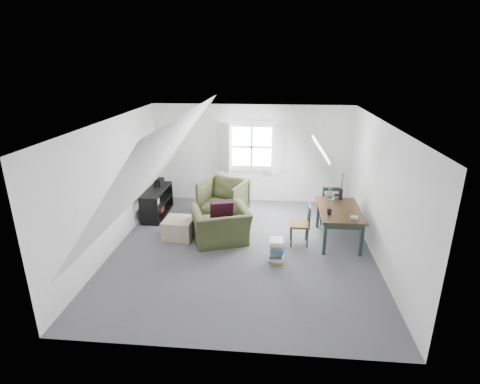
# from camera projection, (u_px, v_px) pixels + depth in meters

# --- Properties ---
(floor) EXTENTS (5.50, 5.50, 0.00)m
(floor) POSITION_uv_depth(u_px,v_px,m) (242.00, 249.00, 7.39)
(floor) COLOR #515055
(floor) RESTS_ON ground
(ceiling) EXTENTS (5.50, 5.50, 0.00)m
(ceiling) POSITION_uv_depth(u_px,v_px,m) (243.00, 122.00, 6.55)
(ceiling) COLOR white
(ceiling) RESTS_ON wall_back
(wall_back) EXTENTS (5.00, 0.00, 5.00)m
(wall_back) POSITION_uv_depth(u_px,v_px,m) (252.00, 154.00, 9.55)
(wall_back) COLOR white
(wall_back) RESTS_ON ground
(wall_front) EXTENTS (5.00, 0.00, 5.00)m
(wall_front) POSITION_uv_depth(u_px,v_px,m) (223.00, 266.00, 4.39)
(wall_front) COLOR white
(wall_front) RESTS_ON ground
(wall_left) EXTENTS (0.00, 5.50, 5.50)m
(wall_left) POSITION_uv_depth(u_px,v_px,m) (113.00, 185.00, 7.19)
(wall_left) COLOR white
(wall_left) RESTS_ON ground
(wall_right) EXTENTS (0.00, 5.50, 5.50)m
(wall_right) POSITION_uv_depth(u_px,v_px,m) (380.00, 193.00, 6.76)
(wall_right) COLOR white
(wall_right) RESTS_ON ground
(slope_left) EXTENTS (3.19, 5.50, 4.48)m
(slope_left) POSITION_uv_depth(u_px,v_px,m) (159.00, 160.00, 6.93)
(slope_left) COLOR white
(slope_left) RESTS_ON wall_left
(slope_right) EXTENTS (3.19, 5.50, 4.48)m
(slope_right) POSITION_uv_depth(u_px,v_px,m) (329.00, 164.00, 6.66)
(slope_right) COLOR white
(slope_right) RESTS_ON wall_right
(dormer_window) EXTENTS (1.71, 0.35, 1.30)m
(dormer_window) POSITION_uv_depth(u_px,v_px,m) (252.00, 147.00, 9.41)
(dormer_window) COLOR white
(dormer_window) RESTS_ON wall_back
(skylight) EXTENTS (0.35, 0.75, 0.47)m
(skylight) POSITION_uv_depth(u_px,v_px,m) (321.00, 149.00, 7.89)
(skylight) COLOR white
(skylight) RESTS_ON slope_right
(armchair_near) EXTENTS (1.36, 1.28, 0.72)m
(armchair_near) POSITION_uv_depth(u_px,v_px,m) (221.00, 241.00, 7.70)
(armchair_near) COLOR #384020
(armchair_near) RESTS_ON floor
(armchair_far) EXTENTS (1.23, 1.25, 0.90)m
(armchair_far) POSITION_uv_depth(u_px,v_px,m) (224.00, 216.00, 8.95)
(armchair_far) COLOR #384020
(armchair_far) RESTS_ON floor
(throw_pillow) EXTENTS (0.52, 0.38, 0.48)m
(throw_pillow) POSITION_uv_depth(u_px,v_px,m) (221.00, 210.00, 7.63)
(throw_pillow) COLOR #350E1C
(throw_pillow) RESTS_ON armchair_near
(ottoman) EXTENTS (0.64, 0.64, 0.40)m
(ottoman) POSITION_uv_depth(u_px,v_px,m) (179.00, 228.00, 7.84)
(ottoman) COLOR tan
(ottoman) RESTS_ON floor
(dining_table) EXTENTS (0.83, 1.39, 0.70)m
(dining_table) POSITION_uv_depth(u_px,v_px,m) (339.00, 213.00, 7.54)
(dining_table) COLOR #311F0E
(dining_table) RESTS_ON floor
(demijohn) EXTENTS (0.20, 0.20, 0.28)m
(demijohn) POSITION_uv_depth(u_px,v_px,m) (330.00, 196.00, 7.91)
(demijohn) COLOR silver
(demijohn) RESTS_ON dining_table
(vase_twigs) EXTENTS (0.08, 0.09, 0.60)m
(vase_twigs) POSITION_uv_depth(u_px,v_px,m) (341.00, 194.00, 7.98)
(vase_twigs) COLOR black
(vase_twigs) RESTS_ON dining_table
(cup) EXTENTS (0.13, 0.13, 0.10)m
(cup) POSITION_uv_depth(u_px,v_px,m) (329.00, 214.00, 7.25)
(cup) COLOR black
(cup) RESTS_ON dining_table
(paper_box) EXTENTS (0.14, 0.10, 0.04)m
(paper_box) POSITION_uv_depth(u_px,v_px,m) (354.00, 217.00, 7.07)
(paper_box) COLOR white
(paper_box) RESTS_ON dining_table
(dining_chair_far) EXTENTS (0.43, 0.43, 0.92)m
(dining_chair_far) POSITION_uv_depth(u_px,v_px,m) (329.00, 203.00, 8.41)
(dining_chair_far) COLOR brown
(dining_chair_far) RESTS_ON floor
(dining_chair_near) EXTENTS (0.39, 0.39, 0.84)m
(dining_chair_near) POSITION_uv_depth(u_px,v_px,m) (301.00, 224.00, 7.47)
(dining_chair_near) COLOR brown
(dining_chair_near) RESTS_ON floor
(media_shelf) EXTENTS (0.42, 1.27, 0.65)m
(media_shelf) POSITION_uv_depth(u_px,v_px,m) (157.00, 204.00, 8.88)
(media_shelf) COLOR black
(media_shelf) RESTS_ON floor
(electronics_box) EXTENTS (0.21, 0.27, 0.20)m
(electronics_box) POSITION_uv_depth(u_px,v_px,m) (159.00, 183.00, 9.01)
(electronics_box) COLOR black
(electronics_box) RESTS_ON media_shelf
(magazine_stack) EXTENTS (0.32, 0.38, 0.42)m
(magazine_stack) POSITION_uv_depth(u_px,v_px,m) (277.00, 251.00, 6.88)
(magazine_stack) COLOR #B29933
(magazine_stack) RESTS_ON floor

